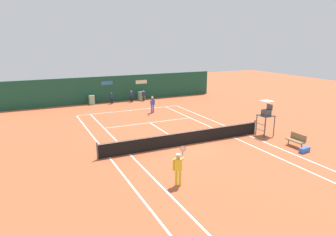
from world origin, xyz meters
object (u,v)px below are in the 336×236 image
(player_bench, at_px, (296,139))
(tennis_ball_near_service_line, at_px, (99,121))
(tennis_ball_mid_court, at_px, (183,111))
(tennis_ball_by_sideline, at_px, (96,126))
(umpire_chair, at_px, (266,113))
(ball_kid_right_post, at_px, (143,95))
(equipment_bag, at_px, (305,150))
(player_near_side, at_px, (178,166))
(player_on_baseline, at_px, (152,103))
(ball_kid_centre_post, at_px, (111,97))
(ball_kid_left_post, at_px, (131,95))

(player_bench, distance_m, tennis_ball_near_service_line, 16.16)
(tennis_ball_mid_court, relative_size, tennis_ball_by_sideline, 1.00)
(umpire_chair, xyz_separation_m, player_bench, (0.06, -2.91, -1.16))
(player_bench, height_order, tennis_ball_near_service_line, player_bench)
(ball_kid_right_post, relative_size, tennis_ball_mid_court, 18.56)
(equipment_bag, height_order, tennis_ball_mid_court, equipment_bag)
(umpire_chair, distance_m, player_near_side, 10.72)
(player_on_baseline, bearing_deg, tennis_ball_mid_court, 169.44)
(tennis_ball_near_service_line, distance_m, tennis_ball_by_sideline, 1.63)
(umpire_chair, xyz_separation_m, player_near_side, (-9.71, -4.51, -0.67))
(umpire_chair, height_order, ball_kid_centre_post, umpire_chair)
(player_near_side, relative_size, ball_kid_centre_post, 1.47)
(player_bench, height_order, equipment_bag, player_bench)
(player_near_side, relative_size, tennis_ball_by_sideline, 27.50)
(equipment_bag, bearing_deg, player_bench, 73.94)
(umpire_chair, height_order, player_bench, umpire_chair)
(equipment_bag, bearing_deg, umpire_chair, 86.49)
(player_near_side, distance_m, ball_kid_centre_post, 20.96)
(player_bench, xyz_separation_m, tennis_ball_by_sideline, (-11.04, 10.85, -0.47))
(equipment_bag, xyz_separation_m, ball_kid_centre_post, (-7.05, 20.25, 0.57))
(player_on_baseline, bearing_deg, ball_kid_left_post, -89.00)
(player_near_side, bearing_deg, player_bench, 36.22)
(ball_kid_right_post, bearing_deg, tennis_ball_mid_court, 96.95)
(player_on_baseline, bearing_deg, ball_kid_centre_post, -67.75)
(umpire_chair, bearing_deg, ball_kid_centre_post, 24.08)
(umpire_chair, xyz_separation_m, ball_kid_right_post, (-3.47, 16.32, -0.94))
(umpire_chair, height_order, ball_kid_right_post, umpire_chair)
(player_near_side, bearing_deg, ball_kid_centre_post, 110.28)
(umpire_chair, xyz_separation_m, ball_kid_left_post, (-4.95, 16.32, -0.90))
(player_bench, height_order, tennis_ball_by_sideline, player_bench)
(tennis_ball_mid_court, bearing_deg, ball_kid_right_post, 104.41)
(umpire_chair, height_order, tennis_ball_near_service_line, umpire_chair)
(tennis_ball_mid_court, bearing_deg, player_bench, -81.75)
(ball_kid_left_post, height_order, tennis_ball_mid_court, ball_kid_left_post)
(ball_kid_centre_post, distance_m, tennis_ball_near_service_line, 7.54)
(player_near_side, xyz_separation_m, tennis_ball_mid_court, (7.92, 14.27, -0.96))
(player_near_side, bearing_deg, tennis_ball_by_sideline, 122.75)
(player_on_baseline, xyz_separation_m, tennis_ball_mid_court, (3.06, -0.57, -0.91))
(ball_kid_centre_post, bearing_deg, equipment_bag, 113.55)
(player_near_side, height_order, ball_kid_left_post, player_near_side)
(player_near_side, xyz_separation_m, ball_kid_centre_post, (2.41, 20.82, -0.26))
(player_on_baseline, height_order, player_near_side, player_near_side)
(player_on_baseline, distance_m, ball_kid_right_post, 6.14)
(tennis_ball_mid_court, distance_m, tennis_ball_near_service_line, 8.57)
(tennis_ball_by_sideline, bearing_deg, ball_kid_right_post, 48.06)
(equipment_bag, relative_size, tennis_ball_by_sideline, 13.92)
(ball_kid_centre_post, relative_size, tennis_ball_near_service_line, 18.71)
(tennis_ball_mid_court, xyz_separation_m, tennis_ball_by_sideline, (-9.20, -1.82, 0.00))
(player_bench, xyz_separation_m, equipment_bag, (-0.30, -1.03, -0.35))
(equipment_bag, distance_m, tennis_ball_near_service_line, 16.77)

